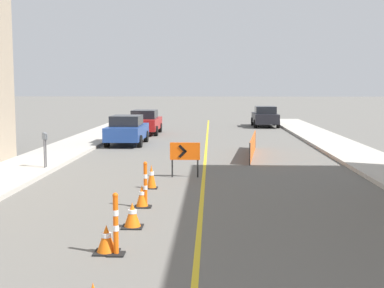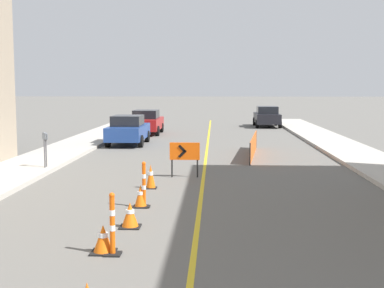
# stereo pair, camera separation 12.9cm
# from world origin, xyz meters

# --- Properties ---
(lane_stripe) EXTENTS (0.12, 46.36, 0.01)m
(lane_stripe) POSITION_xyz_m (0.00, 23.18, 0.00)
(lane_stripe) COLOR gold
(lane_stripe) RESTS_ON ground_plane
(sidewalk_left) EXTENTS (2.56, 46.36, 0.15)m
(sidewalk_left) POSITION_xyz_m (-6.85, 23.18, 0.08)
(sidewalk_left) COLOR #ADA89E
(sidewalk_left) RESTS_ON ground_plane
(sidewalk_right) EXTENTS (2.56, 46.36, 0.15)m
(sidewalk_right) POSITION_xyz_m (6.85, 23.18, 0.08)
(sidewalk_right) COLOR #ADA89E
(sidewalk_right) RESTS_ON ground_plane
(traffic_cone_second) EXTENTS (0.47, 0.47, 0.55)m
(traffic_cone_second) POSITION_xyz_m (-1.74, 7.51, 0.27)
(traffic_cone_second) COLOR black
(traffic_cone_second) RESTS_ON ground_plane
(traffic_cone_third) EXTENTS (0.47, 0.47, 0.58)m
(traffic_cone_third) POSITION_xyz_m (-1.52, 9.36, 0.28)
(traffic_cone_third) COLOR black
(traffic_cone_third) RESTS_ON ground_plane
(traffic_cone_fourth) EXTENTS (0.39, 0.39, 0.59)m
(traffic_cone_fourth) POSITION_xyz_m (-1.56, 11.38, 0.29)
(traffic_cone_fourth) COLOR black
(traffic_cone_fourth) RESTS_ON ground_plane
(traffic_cone_fifth) EXTENTS (0.37, 0.37, 0.75)m
(traffic_cone_fifth) POSITION_xyz_m (-1.60, 13.96, 0.37)
(traffic_cone_fifth) COLOR black
(traffic_cone_fifth) RESTS_ON ground_plane
(delineator_post_front) EXTENTS (0.31, 0.31, 1.20)m
(delineator_post_front) POSITION_xyz_m (-1.53, 7.39, 0.52)
(delineator_post_front) COLOR black
(delineator_post_front) RESTS_ON ground_plane
(delineator_post_rear) EXTENTS (0.30, 0.30, 1.22)m
(delineator_post_rear) POSITION_xyz_m (-1.46, 11.37, 0.53)
(delineator_post_rear) COLOR black
(delineator_post_rear) RESTS_ON ground_plane
(arrow_barricade_primary) EXTENTS (1.05, 0.09, 1.22)m
(arrow_barricade_primary) POSITION_xyz_m (-0.66, 16.02, 0.86)
(arrow_barricade_primary) COLOR #EF560C
(arrow_barricade_primary) RESTS_ON ground_plane
(safety_mesh_fence) EXTENTS (0.75, 6.02, 0.92)m
(safety_mesh_fence) POSITION_xyz_m (2.15, 21.84, 0.46)
(safety_mesh_fence) COLOR #EF560C
(safety_mesh_fence) RESTS_ON ground_plane
(parked_car_curb_near) EXTENTS (1.94, 4.32, 1.59)m
(parked_car_curb_near) POSITION_xyz_m (-4.28, 26.18, 0.80)
(parked_car_curb_near) COLOR navy
(parked_car_curb_near) RESTS_ON ground_plane
(parked_car_curb_mid) EXTENTS (1.94, 4.33, 1.59)m
(parked_car_curb_mid) POSITION_xyz_m (-4.09, 32.44, 0.80)
(parked_car_curb_mid) COLOR maroon
(parked_car_curb_mid) RESTS_ON ground_plane
(parked_car_curb_far) EXTENTS (1.94, 4.32, 1.59)m
(parked_car_curb_far) POSITION_xyz_m (4.41, 38.98, 0.80)
(parked_car_curb_far) COLOR black
(parked_car_curb_far) RESTS_ON ground_plane
(parking_meter_near_curb) EXTENTS (0.12, 0.11, 1.30)m
(parking_meter_near_curb) POSITION_xyz_m (-5.92, 17.21, 1.07)
(parking_meter_near_curb) COLOR #4C4C51
(parking_meter_near_curb) RESTS_ON sidewalk_left
(parking_meter_far_curb) EXTENTS (0.12, 0.11, 1.34)m
(parking_meter_far_curb) POSITION_xyz_m (-5.92, 17.02, 1.10)
(parking_meter_far_curb) COLOR #4C4C51
(parking_meter_far_curb) RESTS_ON sidewalk_left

